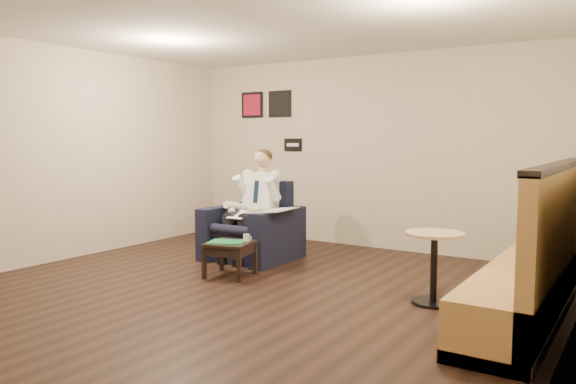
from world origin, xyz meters
The scene contains 18 objects.
ground centered at (0.00, 0.00, 0.00)m, with size 6.00×6.00×0.00m, color black.
wall_back centered at (0.00, 3.00, 1.40)m, with size 6.00×0.02×2.80m, color beige.
wall_left centered at (-3.00, 0.00, 1.40)m, with size 0.02×6.00×2.80m, color beige.
wall_right centered at (3.00, 0.00, 1.40)m, with size 0.02×6.00×2.80m, color beige.
ceiling centered at (0.00, 0.00, 2.80)m, with size 6.00×6.00×0.02m, color white.
seating_sign centered at (-1.30, 2.98, 1.50)m, with size 0.32×0.02×0.20m, color black.
art_print_left centered at (-2.10, 2.98, 2.15)m, with size 0.42×0.03×0.42m, color #AB1533.
art_print_right centered at (-1.55, 2.98, 2.15)m, with size 0.42×0.03×0.42m, color black.
armchair centered at (-0.93, 1.38, 0.51)m, with size 1.05×1.05×1.02m, color black.
seated_man centered at (-0.93, 1.25, 0.70)m, with size 0.67×1.00×1.40m, color white, non-canonical shape.
lap_papers centered at (-0.93, 1.14, 0.63)m, with size 0.23×0.33×0.01m, color white.
newspaper centered at (-0.50, 1.27, 0.69)m, with size 0.44×0.55×0.01m, color silver.
side_table centered at (-0.58, 0.49, 0.20)m, with size 0.49×0.49×0.40m, color black.
green_folder centered at (-0.60, 0.47, 0.41)m, with size 0.40×0.29×0.01m, color green.
coffee_mug centered at (-0.44, 0.63, 0.45)m, with size 0.07×0.07×0.09m, color white.
smartphone centered at (-0.56, 0.64, 0.41)m, with size 0.13×0.06×0.01m, color black.
banquette centered at (2.59, 0.66, 0.69)m, with size 0.64×2.69×1.38m, color #B28445.
cafe_table centered at (1.77, 0.72, 0.35)m, with size 0.57×0.57×0.70m, color tan.
Camera 1 is at (3.50, -4.53, 1.61)m, focal length 35.00 mm.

